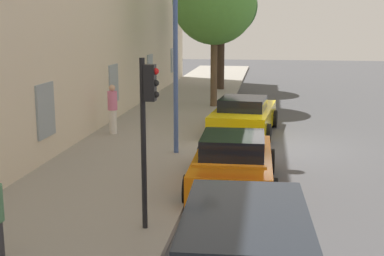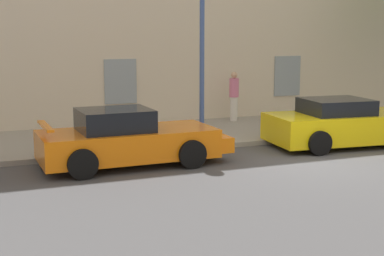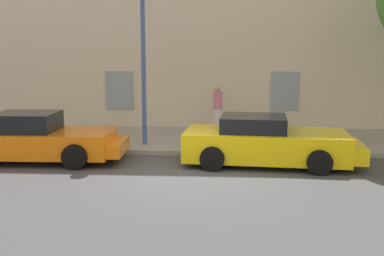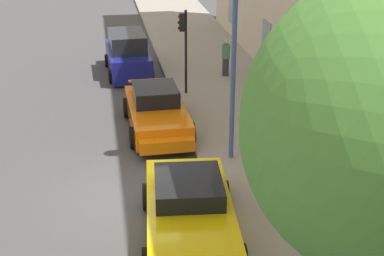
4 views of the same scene
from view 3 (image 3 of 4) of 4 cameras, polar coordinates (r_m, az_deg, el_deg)
name	(u,v)px [view 3 (image 3 of 4)]	position (r m, az deg, el deg)	size (l,w,h in m)	color
ground_plane	(190,175)	(11.93, -0.21, -5.85)	(80.00, 80.00, 0.00)	#444447
sidewalk	(199,140)	(16.21, 0.81, -1.44)	(60.00, 4.39, 0.14)	gray
sportscar_red_lead	(43,140)	(13.98, -17.89, -1.41)	(4.68, 2.11, 1.41)	orange
sportscar_yellow_flank	(271,143)	(13.13, 9.77, -1.85)	(5.02, 2.48, 1.37)	yellow
street_lamp	(140,29)	(14.44, -6.38, 12.08)	(0.44, 1.42, 5.27)	#3F5999
pedestrian_admiring	(218,107)	(17.46, 3.20, 2.55)	(0.40, 0.40, 1.73)	silver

